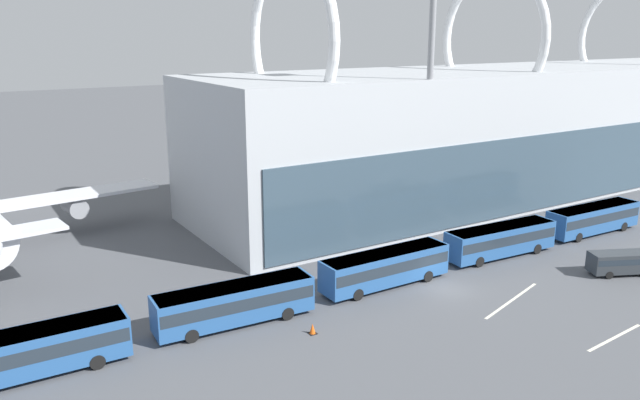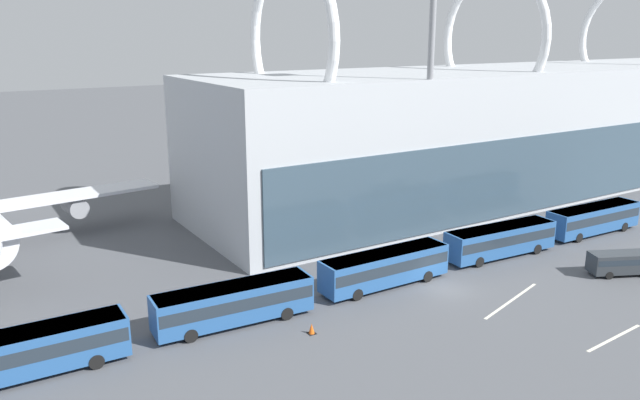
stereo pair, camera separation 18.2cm
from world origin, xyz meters
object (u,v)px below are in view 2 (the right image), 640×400
airliner_at_gate_far (328,139)px  shuttle_bus_2 (385,266)px  shuttle_bus_0 (29,350)px  shuttle_bus_1 (234,302)px  service_van_foreground (623,262)px  airliner_parked_remote (522,110)px  shuttle_bus_3 (501,239)px  shuttle_bus_4 (593,217)px  traffic_cone_0 (312,329)px  floodlight_mast (432,37)px

airliner_at_gate_far → shuttle_bus_2: bearing=148.6°
shuttle_bus_0 → shuttle_bus_1: 13.95m
shuttle_bus_1 → service_van_foreground: 34.93m
shuttle_bus_0 → service_van_foreground: (47.62, -9.39, -0.57)m
airliner_parked_remote → shuttle_bus_1: 100.17m
shuttle_bus_0 → shuttle_bus_3: (41.86, -0.31, 0.00)m
shuttle_bus_3 → shuttle_bus_1: bearing=-177.1°
shuttle_bus_0 → shuttle_bus_4: same height
shuttle_bus_1 → shuttle_bus_3: size_ratio=1.00×
shuttle_bus_0 → shuttle_bus_1: bearing=0.7°
shuttle_bus_0 → shuttle_bus_4: size_ratio=1.00×
airliner_parked_remote → shuttle_bus_2: bearing=-46.6°
shuttle_bus_2 → shuttle_bus_4: 27.91m
shuttle_bus_1 → shuttle_bus_3: bearing=2.9°
service_van_foreground → shuttle_bus_1: bearing=-170.3°
shuttle_bus_1 → traffic_cone_0: 6.15m
shuttle_bus_1 → shuttle_bus_2: 13.95m
airliner_parked_remote → shuttle_bus_2: (-73.42, -48.99, -3.59)m
airliner_at_gate_far → traffic_cone_0: bearing=141.5°
airliner_parked_remote → shuttle_bus_4: size_ratio=3.33×
shuttle_bus_0 → shuttle_bus_3: size_ratio=0.99×
airliner_at_gate_far → shuttle_bus_3: size_ratio=3.48×
shuttle_bus_1 → service_van_foreground: bearing=-12.1°
airliner_at_gate_far → shuttle_bus_3: (-7.40, -42.57, -3.07)m
shuttle_bus_2 → floodlight_mast: floodlight_mast is taller
floodlight_mast → shuttle_bus_1: bearing=-161.8°
airliner_parked_remote → shuttle_bus_0: 112.51m
shuttle_bus_2 → airliner_at_gate_far: bearing=63.6°
shuttle_bus_1 → shuttle_bus_2: bearing=2.8°
airliner_parked_remote → shuttle_bus_3: airliner_parked_remote is taller
floodlight_mast → traffic_cone_0: bearing=-149.3°
shuttle_bus_4 → floodlight_mast: size_ratio=0.39×
shuttle_bus_0 → floodlight_mast: size_ratio=0.39×
shuttle_bus_0 → shuttle_bus_2: same height
shuttle_bus_2 → shuttle_bus_4: same height
airliner_at_gate_far → shuttle_bus_1: 55.22m
airliner_parked_remote → shuttle_bus_3: bearing=-40.8°
service_van_foreground → floodlight_mast: size_ratio=0.20×
shuttle_bus_2 → shuttle_bus_3: 13.95m
service_van_foreground → airliner_parked_remote: bearing=72.4°
airliner_parked_remote → floodlight_mast: floodlight_mast is taller
airliner_parked_remote → shuttle_bus_3: (-59.47, -49.07, -3.59)m
shuttle_bus_3 → airliner_at_gate_far: bearing=83.5°
airliner_at_gate_far → traffic_cone_0: airliner_at_gate_far is taller
airliner_at_gate_far → shuttle_bus_4: airliner_at_gate_far is taller
airliner_parked_remote → shuttle_bus_4: 67.21m
shuttle_bus_4 → shuttle_bus_3: bearing=-179.1°
shuttle_bus_0 → traffic_cone_0: size_ratio=15.73×
airliner_at_gate_far → airliner_parked_remote: bearing=-87.6°
service_van_foreground → shuttle_bus_2: bearing=-179.8°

